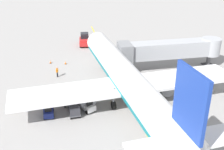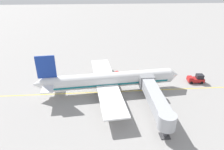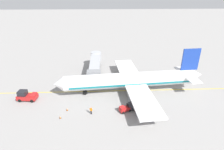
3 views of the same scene
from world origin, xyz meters
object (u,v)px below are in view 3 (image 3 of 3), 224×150
(baggage_tug_trailing, at_px, (140,101))
(safety_cone_nose_left, at_px, (67,109))
(parked_airliner, at_px, (131,80))
(baggage_tug_lead, at_px, (125,109))
(pushback_tractor, at_px, (27,96))
(baggage_tug_spare, at_px, (146,114))
(baggage_cart_front, at_px, (133,106))
(ground_crew_wing_walker, at_px, (91,110))
(baggage_cart_second_in_train, at_px, (146,104))
(safety_cone_nose_right, at_px, (60,117))
(jet_bridge, at_px, (95,65))

(baggage_tug_trailing, bearing_deg, safety_cone_nose_left, 96.86)
(parked_airliner, xyz_separation_m, baggage_tug_lead, (-8.40, 2.40, -2.47))
(pushback_tractor, bearing_deg, baggage_tug_spare, -105.50)
(baggage_cart_front, bearing_deg, pushback_tractor, 78.74)
(pushback_tractor, xyz_separation_m, safety_cone_nose_left, (-4.56, -10.06, -0.81))
(baggage_tug_spare, distance_m, baggage_cart_front, 3.40)
(ground_crew_wing_walker, bearing_deg, baggage_cart_second_in_train, -81.17)
(baggage_tug_trailing, xyz_separation_m, safety_cone_nose_right, (-4.57, 16.99, -0.42))
(baggage_tug_trailing, bearing_deg, jet_bridge, 34.52)
(baggage_cart_front, distance_m, safety_cone_nose_right, 15.26)
(parked_airliner, bearing_deg, baggage_cart_front, 176.23)
(baggage_tug_trailing, bearing_deg, baggage_cart_second_in_train, -149.11)
(baggage_tug_trailing, relative_size, baggage_cart_second_in_train, 0.94)
(baggage_tug_trailing, bearing_deg, ground_crew_wing_walker, 107.61)
(safety_cone_nose_right, bearing_deg, baggage_cart_front, -81.03)
(parked_airliner, relative_size, baggage_tug_spare, 14.79)
(baggage_cart_second_in_train, xyz_separation_m, ground_crew_wing_walker, (-1.84, 11.81, 0.00))
(baggage_cart_front, xyz_separation_m, ground_crew_wing_walker, (-1.25, 8.92, 0.00))
(ground_crew_wing_walker, bearing_deg, parked_airliner, -46.32)
(pushback_tractor, distance_m, baggage_tug_trailing, 26.27)
(pushback_tractor, xyz_separation_m, baggage_tug_lead, (-5.46, -22.31, -0.39))
(baggage_tug_trailing, relative_size, baggage_tug_spare, 1.10)
(baggage_tug_lead, relative_size, safety_cone_nose_left, 4.70)
(pushback_tractor, height_order, baggage_tug_lead, pushback_tractor)
(parked_airliner, xyz_separation_m, safety_cone_nose_right, (-10.14, 15.57, -2.90))
(baggage_tug_trailing, height_order, baggage_cart_front, baggage_tug_trailing)
(ground_crew_wing_walker, height_order, safety_cone_nose_left, ground_crew_wing_walker)
(baggage_tug_lead, xyz_separation_m, baggage_cart_second_in_train, (1.23, -4.78, 0.24))
(baggage_cart_front, distance_m, safety_cone_nose_left, 14.17)
(baggage_tug_lead, xyz_separation_m, ground_crew_wing_walker, (-0.61, 7.03, 0.24))
(pushback_tractor, distance_m, baggage_cart_second_in_train, 27.42)
(jet_bridge, bearing_deg, baggage_cart_front, -153.75)
(baggage_cart_second_in_train, distance_m, ground_crew_wing_walker, 11.95)
(baggage_tug_trailing, bearing_deg, pushback_tractor, 84.27)
(parked_airliner, distance_m, baggage_tug_lead, 9.08)
(baggage_tug_trailing, relative_size, safety_cone_nose_right, 4.70)
(baggage_cart_front, relative_size, ground_crew_wing_walker, 1.74)
(parked_airliner, height_order, baggage_tug_lead, parked_airliner)
(pushback_tractor, height_order, ground_crew_wing_walker, pushback_tractor)
(baggage_tug_spare, distance_m, safety_cone_nose_left, 16.66)
(ground_crew_wing_walker, bearing_deg, baggage_tug_trailing, -72.39)
(baggage_cart_front, distance_m, ground_crew_wing_walker, 9.01)
(baggage_tug_trailing, bearing_deg, baggage_tug_spare, -175.88)
(baggage_tug_spare, height_order, safety_cone_nose_right, baggage_tug_spare)
(baggage_tug_trailing, xyz_separation_m, baggage_cart_front, (-2.20, 1.93, 0.24))
(pushback_tractor, distance_m, safety_cone_nose_right, 11.66)
(jet_bridge, xyz_separation_m, baggage_tug_spare, (-20.19, -10.98, -2.75))
(pushback_tractor, bearing_deg, safety_cone_nose_right, -128.21)
(jet_bridge, distance_m, baggage_cart_second_in_train, 20.80)
(baggage_tug_trailing, xyz_separation_m, ground_crew_wing_walker, (-3.44, 10.85, 0.24))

